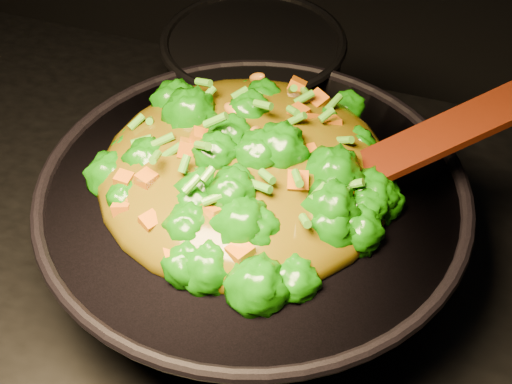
% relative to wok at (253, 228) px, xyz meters
% --- Properties ---
extents(wok, '(0.52, 0.52, 0.13)m').
position_rel_wok_xyz_m(wok, '(0.00, 0.00, 0.00)').
color(wok, black).
rests_on(wok, stovetop).
extents(stir_fry, '(0.33, 0.33, 0.11)m').
position_rel_wok_xyz_m(stir_fry, '(-0.01, 0.01, 0.12)').
color(stir_fry, '#125A06').
rests_on(stir_fry, wok).
extents(spatula, '(0.28, 0.21, 0.13)m').
position_rel_wok_xyz_m(spatula, '(0.15, 0.06, 0.12)').
color(spatula, '#3A1709').
rests_on(spatula, wok).
extents(back_pot, '(0.30, 0.30, 0.14)m').
position_rel_wok_xyz_m(back_pot, '(-0.09, 0.26, 0.01)').
color(back_pot, black).
rests_on(back_pot, stovetop).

